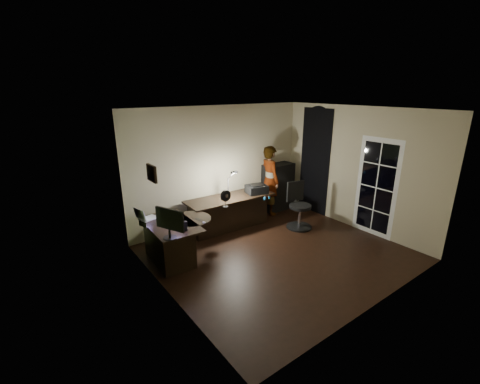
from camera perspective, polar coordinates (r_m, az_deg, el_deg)
floor at (r=6.38m, az=6.83°, el=-10.75°), size 4.50×4.00×0.01m
ceiling at (r=5.61m, az=7.89°, el=14.32°), size 4.50×4.00×0.01m
wall_back at (r=7.37m, az=-3.49°, el=4.66°), size 4.50×0.01×2.70m
wall_front at (r=4.70m, az=24.42°, el=-4.89°), size 4.50×0.01×2.70m
wall_left at (r=4.66m, az=-13.27°, el=-3.91°), size 0.01×4.00×2.70m
wall_right at (r=7.54m, az=19.88°, el=3.91°), size 0.01×4.00×2.70m
green_wall_overlay at (r=4.66m, az=-13.11°, el=-3.87°), size 0.00×4.00×2.70m
arched_doorway at (r=8.21m, az=13.16°, el=5.25°), size 0.01×0.90×2.60m
french_door at (r=7.32m, az=23.07°, el=0.70°), size 0.02×0.92×2.10m
framed_picture at (r=4.92m, az=-15.44°, el=3.22°), size 0.04×0.30×0.25m
desk_left at (r=6.06m, az=-12.03°, el=-8.69°), size 0.84×1.31×0.74m
desk_right at (r=7.21m, az=-1.73°, el=-3.74°), size 2.04×0.79×0.76m
cabinet at (r=8.36m, az=6.74°, el=0.91°), size 0.81×0.41×1.21m
laptop_stand at (r=5.95m, az=-15.95°, el=-5.12°), size 0.31×0.28×0.11m
laptop at (r=5.90m, az=-16.00°, el=-3.62°), size 0.38×0.37×0.22m
monitor at (r=5.30m, az=-12.47°, el=-6.24°), size 0.33×0.55×0.37m
mouse at (r=5.83m, az=-6.43°, el=-5.40°), size 0.08×0.10×0.03m
phone at (r=6.00m, az=-7.46°, el=-4.86°), size 0.11×0.16×0.01m
pen at (r=5.48m, az=-9.85°, el=-7.29°), size 0.03×0.16×0.01m
speaker at (r=5.55m, az=-9.65°, el=-6.01°), size 0.09×0.09×0.17m
notepad at (r=5.70m, az=-10.44°, el=-6.29°), size 0.18×0.23×0.01m
desk_fan at (r=6.43m, az=-2.63°, el=-1.18°), size 0.24×0.15×0.36m
headphones at (r=6.94m, az=4.82°, el=-0.98°), size 0.18×0.13×0.08m
printer at (r=7.32m, az=2.97°, el=0.58°), size 0.52×0.45×0.20m
desk_lamp at (r=6.99m, az=-2.12°, el=1.73°), size 0.26×0.34×0.66m
office_chair at (r=7.33m, az=10.67°, el=-2.50°), size 0.70×0.70×1.04m
person at (r=7.98m, az=5.32°, el=2.06°), size 0.50×0.67×1.73m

